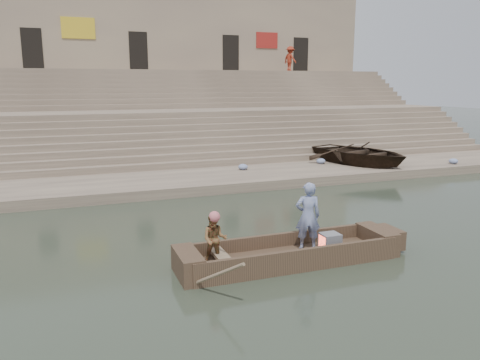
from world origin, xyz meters
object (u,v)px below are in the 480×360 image
pedestrian (290,59)px  standing_man (308,216)px  main_rowboat (289,258)px  television (330,241)px  rowing_man (215,239)px  beached_rowboat (360,153)px

pedestrian → standing_man: bearing=138.8°
main_rowboat → standing_man: bearing=18.0°
television → rowing_man: bearing=179.2°
rowing_man → pedestrian: pedestrian is taller
television → beached_rowboat: size_ratio=0.09×
main_rowboat → television: (1.12, 0.00, 0.31)m
television → pedestrian: pedestrian is taller
rowing_man → main_rowboat: bearing=20.3°
standing_man → rowing_man: bearing=19.6°
television → pedestrian: bearing=66.3°
main_rowboat → rowing_man: 2.02m
standing_man → television: (0.54, -0.19, -0.66)m
beached_rowboat → pedestrian: 15.00m
main_rowboat → pedestrian: bearing=64.0°
main_rowboat → television: size_ratio=10.87×
standing_man → pedestrian: (10.89, 23.34, 5.04)m
main_rowboat → rowing_man: size_ratio=4.19×
television → pedestrian: size_ratio=0.25×
beached_rowboat → rowing_man: bearing=-155.9°
rowing_man → pedestrian: 27.54m
beached_rowboat → pedestrian: size_ratio=2.78×
main_rowboat → beached_rowboat: beached_rowboat is taller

